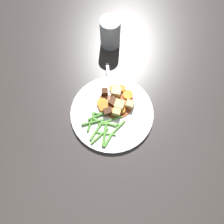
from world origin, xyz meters
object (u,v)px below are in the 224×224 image
(carrot_slice_5, at_px, (104,107))
(meat_chunk_2, at_px, (108,112))
(potato_chunk_1, at_px, (119,105))
(carrot_slice_4, at_px, (121,110))
(carrot_slice_0, at_px, (122,89))
(carrot_slice_6, at_px, (112,111))
(dinner_plate, at_px, (112,113))
(potato_chunk_2, at_px, (130,104))
(meat_chunk_1, at_px, (105,92))
(potato_chunk_0, at_px, (116,92))
(carrot_slice_3, at_px, (114,89))
(meat_chunk_0, at_px, (113,102))
(carrot_slice_2, at_px, (128,95))
(potato_chunk_3, at_px, (117,111))
(carrot_slice_1, at_px, (102,103))
(water_glass, at_px, (110,33))
(fork, at_px, (109,85))

(carrot_slice_5, bearing_deg, meat_chunk_2, -117.48)
(potato_chunk_1, bearing_deg, carrot_slice_4, -123.44)
(carrot_slice_0, bearing_deg, carrot_slice_6, -170.17)
(dinner_plate, distance_m, carrot_slice_0, 0.09)
(carrot_slice_5, distance_m, potato_chunk_2, 0.09)
(carrot_slice_4, bearing_deg, meat_chunk_1, 72.41)
(carrot_slice_0, bearing_deg, potato_chunk_0, 160.22)
(meat_chunk_1, bearing_deg, carrot_slice_0, -43.22)
(carrot_slice_3, bearing_deg, meat_chunk_1, 144.77)
(carrot_slice_6, bearing_deg, carrot_slice_5, 89.93)
(carrot_slice_6, height_order, meat_chunk_0, meat_chunk_0)
(carrot_slice_5, distance_m, carrot_slice_6, 0.03)
(carrot_slice_2, xyz_separation_m, potato_chunk_2, (-0.03, -0.03, 0.01))
(potato_chunk_1, xyz_separation_m, potato_chunk_3, (-0.02, -0.00, -0.00))
(potato_chunk_1, bearing_deg, carrot_slice_6, 158.04)
(carrot_slice_1, height_order, water_glass, water_glass)
(meat_chunk_0, bearing_deg, dinner_plate, -155.70)
(potato_chunk_2, bearing_deg, carrot_slice_4, 152.72)
(meat_chunk_0, relative_size, meat_chunk_1, 1.25)
(potato_chunk_3, relative_size, fork, 0.22)
(carrot_slice_3, xyz_separation_m, carrot_slice_5, (-0.07, -0.01, -0.00))
(carrot_slice_3, bearing_deg, potato_chunk_1, -132.84)
(carrot_slice_0, xyz_separation_m, meat_chunk_0, (-0.06, -0.00, 0.01))
(potato_chunk_2, xyz_separation_m, meat_chunk_0, (-0.02, 0.05, -0.00))
(dinner_plate, bearing_deg, potato_chunk_0, 19.91)
(potato_chunk_2, bearing_deg, meat_chunk_0, 111.05)
(potato_chunk_2, bearing_deg, carrot_slice_1, 116.48)
(carrot_slice_2, height_order, meat_chunk_0, meat_chunk_0)
(potato_chunk_2, height_order, potato_chunk_3, potato_chunk_3)
(carrot_slice_5, bearing_deg, carrot_slice_1, 58.04)
(carrot_slice_1, height_order, carrot_slice_3, carrot_slice_3)
(carrot_slice_3, xyz_separation_m, carrot_slice_4, (-0.05, -0.06, -0.00))
(dinner_plate, bearing_deg, carrot_slice_2, -9.37)
(carrot_slice_3, distance_m, potato_chunk_3, 0.09)
(carrot_slice_5, bearing_deg, meat_chunk_1, 29.35)
(meat_chunk_1, xyz_separation_m, water_glass, (0.20, 0.10, 0.03))
(water_glass, bearing_deg, carrot_slice_0, -137.27)
(carrot_slice_1, bearing_deg, meat_chunk_2, -119.13)
(carrot_slice_0, relative_size, potato_chunk_0, 0.82)
(carrot_slice_0, height_order, potato_chunk_2, potato_chunk_2)
(potato_chunk_0, distance_m, meat_chunk_1, 0.04)
(carrot_slice_0, bearing_deg, potato_chunk_2, -126.94)
(carrot_slice_0, distance_m, carrot_slice_5, 0.09)
(potato_chunk_3, bearing_deg, meat_chunk_0, 52.28)
(meat_chunk_0, relative_size, water_glass, 0.25)
(carrot_slice_5, distance_m, meat_chunk_1, 0.05)
(carrot_slice_2, bearing_deg, meat_chunk_2, 165.70)
(carrot_slice_5, relative_size, meat_chunk_0, 1.25)
(carrot_slice_3, distance_m, potato_chunk_1, 0.07)
(carrot_slice_4, xyz_separation_m, fork, (0.06, 0.09, -0.00))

